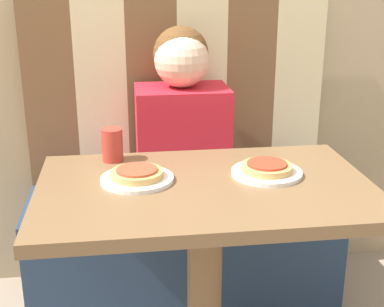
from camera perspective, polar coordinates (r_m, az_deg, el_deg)
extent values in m
cube|color=navy|center=(2.15, -0.98, -10.03)|extent=(1.16, 0.46, 0.47)
cube|color=brown|center=(2.12, -14.84, 6.52)|extent=(0.19, 0.08, 0.74)
cube|color=beige|center=(2.10, -9.59, 6.80)|extent=(0.19, 0.08, 0.74)
cube|color=brown|center=(2.10, -4.31, 7.02)|extent=(0.19, 0.08, 0.74)
cube|color=beige|center=(2.12, 0.93, 7.18)|extent=(0.19, 0.08, 0.74)
cube|color=brown|center=(2.16, 6.03, 7.28)|extent=(0.19, 0.08, 0.74)
cube|color=beige|center=(2.21, 10.93, 7.32)|extent=(0.19, 0.08, 0.74)
cube|color=brown|center=(1.45, 1.43, -3.89)|extent=(0.91, 0.57, 0.03)
cylinder|color=brown|center=(1.63, 1.32, -15.81)|extent=(0.10, 0.10, 0.70)
cube|color=red|center=(1.97, -1.05, 1.26)|extent=(0.33, 0.23, 0.41)
sphere|color=beige|center=(1.90, -1.10, 9.94)|extent=(0.19, 0.19, 0.19)
sphere|color=brown|center=(1.92, -1.19, 10.56)|extent=(0.20, 0.20, 0.20)
cylinder|color=white|center=(1.47, -5.87, -2.73)|extent=(0.20, 0.20, 0.01)
cylinder|color=white|center=(1.52, 7.96, -2.04)|extent=(0.20, 0.20, 0.01)
cylinder|color=tan|center=(1.46, -5.89, -2.18)|extent=(0.14, 0.14, 0.02)
cylinder|color=#AD472D|center=(1.46, -5.91, -1.74)|extent=(0.11, 0.11, 0.01)
cylinder|color=tan|center=(1.52, 7.99, -1.51)|extent=(0.14, 0.14, 0.02)
cylinder|color=#B73823|center=(1.51, 8.01, -1.08)|extent=(0.11, 0.11, 0.01)
cylinder|color=#B23328|center=(1.62, -8.49, 0.91)|extent=(0.06, 0.06, 0.10)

